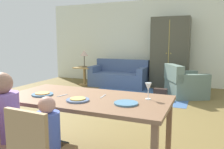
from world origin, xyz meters
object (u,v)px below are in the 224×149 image
Objects in this scene: person_child at (51,149)px; armoire at (170,53)px; wine_glass at (148,88)px; side_table at (85,73)px; plate_near_man at (42,94)px; couch at (119,76)px; handbag at (160,94)px; armchair at (184,84)px; dining_table at (86,103)px; person_man at (8,131)px; table_lamp at (84,54)px; plate_near_child at (78,100)px; plate_near_woman at (126,103)px.

person_child is 5.42m from armoire.
wine_glass reaches higher than side_table.
armoire is (0.77, 4.84, 0.28)m from plate_near_man.
armoire is 2.74m from side_table.
couch is 5.45× the size of handbag.
person_child reaches higher than armchair.
armoire is at bearing 87.00° from dining_table.
plate_near_man is at bearing -167.12° from dining_table.
armchair is at bearing -18.73° from couch.
wine_glass is at bearing -82.25° from handbag.
person_man is 0.64× the size of couch.
side_table is 0.63m from table_lamp.
person_child is at bearing -129.14° from wine_glass.
plate_near_woman is at bearing 8.67° from plate_near_child.
person_child is at bearing -76.09° from couch.
plate_near_man is 4.91m from armoire.
handbag is (0.03, -1.54, -0.92)m from armoire.
plate_near_woman is 0.78× the size of handbag.
person_child is at bearing -92.62° from armoire.
handbag is at bearing -37.39° from couch.
armchair is at bearing -63.44° from armoire.
handbag is at bearing 97.75° from wine_glass.
wine_glass reaches higher than person_child.
dining_table is 7.63× the size of plate_near_man.
plate_near_woman is at bearing 27.96° from person_man.
armchair is 2.15× the size of table_lamp.
armoire reaches higher than dining_table.
side_table is (-2.33, 4.74, -0.06)m from person_child.
table_lamp is at bearing 172.21° from armchair.
armoire reaches higher than plate_near_woman.
person_man is at bearing -90.00° from plate_near_man.
handbag is (1.52, -1.16, -0.17)m from couch.
person_man is 3.93m from handbag.
person_child is at bearing -63.77° from table_lamp.
plate_near_man is 4.53m from couch.
plate_near_child is (0.52, -0.06, 0.00)m from plate_near_man.
armoire is at bearing 95.53° from wine_glass.
couch is 1.50× the size of armchair.
plate_near_man is 1.25m from wine_glass.
plate_near_woman is 1.22m from person_man.
person_man is at bearing -106.89° from armchair.
plate_near_woman reaches higher than dining_table.
table_lamp is at bearing 127.79° from wine_glass.
armoire is at bearing 116.56° from armchair.
plate_near_woman is at bearing -68.33° from couch.
armoire is 2.66m from table_lamp.
plate_near_man and plate_near_child have the same top height.
armchair reaches higher than side_table.
person_child is at bearing -45.87° from plate_near_man.
side_table is at bearing 160.98° from handbag.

